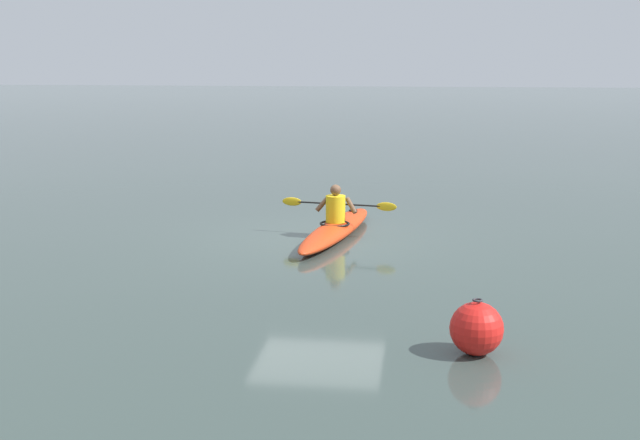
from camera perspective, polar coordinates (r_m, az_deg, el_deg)
name	(u,v)px	position (r m, az deg, el deg)	size (l,w,h in m)	color
ground_plane	(319,239)	(15.79, -0.05, -1.35)	(160.00, 160.00, 0.00)	#384742
kayak	(336,229)	(15.96, 1.12, -0.64)	(1.37, 4.36, 0.30)	red
kayaker	(336,207)	(15.85, 1.11, 0.94)	(2.29, 0.60, 0.74)	yellow
mooring_buoy_orange_mid	(477,329)	(9.90, 10.82, -7.42)	(0.64, 0.64, 0.68)	red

